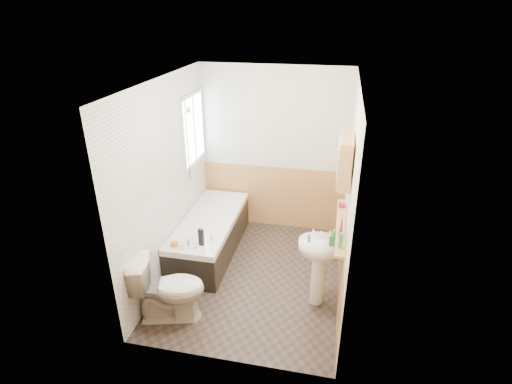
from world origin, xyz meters
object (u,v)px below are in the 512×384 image
(medicine_cabinet, at_px, (345,160))
(sink, at_px, (319,259))
(pine_shelf, at_px, (341,225))
(bathtub, at_px, (210,234))
(toilet, at_px, (169,289))

(medicine_cabinet, bearing_deg, sink, -147.16)
(pine_shelf, bearing_deg, sink, -160.45)
(bathtub, bearing_deg, toilet, -91.26)
(toilet, relative_size, medicine_cabinet, 1.43)
(toilet, distance_m, pine_shelf, 2.02)
(bathtub, distance_m, toilet, 1.37)
(bathtub, bearing_deg, pine_shelf, -21.73)
(pine_shelf, bearing_deg, bathtub, 158.27)
(toilet, bearing_deg, sink, -84.64)
(sink, distance_m, medicine_cabinet, 1.19)
(sink, distance_m, pine_shelf, 0.48)
(toilet, distance_m, sink, 1.72)
(pine_shelf, distance_m, medicine_cabinet, 0.75)
(sink, bearing_deg, bathtub, 154.97)
(toilet, height_order, sink, sink)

